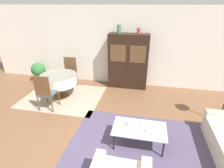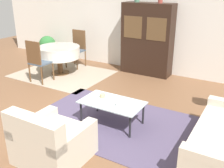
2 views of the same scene
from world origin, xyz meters
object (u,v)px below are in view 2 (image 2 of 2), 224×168
coffee_table (112,104)px  armchair (51,142)px  dining_table (59,52)px  dining_chair_near (37,59)px  cup (103,96)px  potted_plant (48,45)px  bowl_small (119,98)px  display_cabinet (147,39)px  dining_chair_far (77,47)px  bowl (120,104)px

coffee_table → armchair: bearing=-99.1°
dining_table → dining_chair_near: dining_chair_near is taller
cup → armchair: bearing=-88.7°
dining_table → potted_plant: dining_table is taller
coffee_table → bowl_small: 0.16m
coffee_table → display_cabinet: size_ratio=0.58×
armchair → display_cabinet: display_cabinet is taller
dining_chair_far → bowl_small: size_ratio=9.63×
armchair → potted_plant: size_ratio=1.23×
coffee_table → dining_chair_far: (-2.58, 2.39, 0.21)m
coffee_table → cup: 0.26m
dining_table → bowl_small: size_ratio=10.18×
dining_chair_near → potted_plant: (-1.36, 1.76, -0.16)m
display_cabinet → dining_table: (-1.99, -1.22, -0.33)m
armchair → dining_chair_far: (-2.38, 3.69, 0.30)m
cup → potted_plant: 4.48m
dining_table → armchair: bearing=-50.8°
dining_chair_near → potted_plant: dining_chair_near is taller
armchair → potted_plant: (-3.74, 3.90, 0.13)m
cup → bowl_small: 0.30m
coffee_table → display_cabinet: (-0.60, 2.83, 0.55)m
display_cabinet → bowl: bearing=-74.7°
bowl_small → potted_plant: bearing=148.5°
coffee_table → dining_chair_far: 3.53m
dining_table → dining_chair_near: (0.00, -0.78, -0.00)m
coffee_table → potted_plant: (-3.95, 2.59, 0.05)m
cup → dining_chair_near: bearing=162.2°
dining_chair_far → bowl_small: (2.64, -2.25, -0.15)m
armchair → dining_chair_near: (-2.38, 2.13, 0.30)m
dining_table → dining_chair_far: bearing=90.0°
dining_chair_far → bowl: bearing=138.6°
coffee_table → potted_plant: size_ratio=1.48×
potted_plant → display_cabinet: bearing=4.0°
display_cabinet → bowl_small: display_cabinet is taller
dining_chair_near → dining_chair_far: same height
dining_table → dining_chair_far: 0.78m
bowl → coffee_table: bearing=162.1°
coffee_table → bowl_small: size_ratio=9.97×
display_cabinet → dining_table: display_cabinet is taller
coffee_table → bowl: bearing=-17.9°
bowl → dining_chair_far: bearing=138.6°
armchair → dining_chair_near: bearing=138.1°
dining_chair_far → bowl: dining_chair_far is taller
dining_table → display_cabinet: bearing=31.5°
display_cabinet → coffee_table: bearing=-78.1°
coffee_table → cup: size_ratio=11.63×
dining_table → bowl_small: dining_table is taller
coffee_table → cup: bearing=162.4°
armchair → bowl: 1.31m
dining_chair_far → cup: 3.30m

